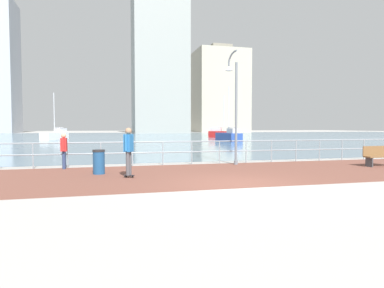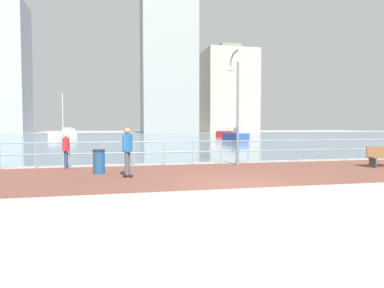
# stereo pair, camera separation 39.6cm
# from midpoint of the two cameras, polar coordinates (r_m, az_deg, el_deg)

# --- Properties ---
(ground) EXTENTS (220.00, 220.00, 0.00)m
(ground) POSITION_cam_midpoint_polar(r_m,az_deg,el_deg) (49.97, -10.11, 0.80)
(ground) COLOR #ADAAA5
(brick_paving) EXTENTS (28.00, 6.51, 0.01)m
(brick_paving) POSITION_cam_midpoint_polar(r_m,az_deg,el_deg) (13.15, 2.65, -4.94)
(brick_paving) COLOR brown
(brick_paving) RESTS_ON ground
(harbor_water) EXTENTS (180.00, 88.00, 0.00)m
(harbor_water) POSITION_cam_midpoint_polar(r_m,az_deg,el_deg) (60.85, -10.90, 1.17)
(harbor_water) COLOR slate
(harbor_water) RESTS_ON ground
(waterfront_railing) EXTENTS (25.25, 0.06, 1.13)m
(waterfront_railing) POSITION_cam_midpoint_polar(r_m,az_deg,el_deg) (16.20, -0.75, -0.71)
(waterfront_railing) COLOR #8C99A3
(waterfront_railing) RESTS_ON ground
(lamppost) EXTENTS (0.46, 0.79, 5.42)m
(lamppost) POSITION_cam_midpoint_polar(r_m,az_deg,el_deg) (16.37, 6.36, 7.09)
(lamppost) COLOR slate
(lamppost) RESTS_ON ground
(skateboarder) EXTENTS (0.40, 0.53, 1.77)m
(skateboarder) POSITION_cam_midpoint_polar(r_m,az_deg,el_deg) (12.20, -11.52, -0.59)
(skateboarder) COLOR black
(skateboarder) RESTS_ON ground
(bystander) EXTENTS (0.25, 0.55, 1.53)m
(bystander) POSITION_cam_midpoint_polar(r_m,az_deg,el_deg) (15.49, -21.40, -0.65)
(bystander) COLOR navy
(bystander) RESTS_ON ground
(trash_bin) EXTENTS (0.46, 0.46, 0.93)m
(trash_bin) POSITION_cam_midpoint_polar(r_m,az_deg,el_deg) (13.43, -16.19, -2.89)
(trash_bin) COLOR navy
(trash_bin) RESTS_ON ground
(park_bench) EXTENTS (1.63, 0.58, 0.92)m
(park_bench) POSITION_cam_midpoint_polar(r_m,az_deg,el_deg) (17.56, 28.33, -1.75)
(park_bench) COLOR brown
(park_bench) RESTS_ON ground
(sailboat_navy) EXTENTS (3.48, 4.85, 6.62)m
(sailboat_navy) POSITION_cam_midpoint_polar(r_m,az_deg,el_deg) (52.31, -22.17, 1.42)
(sailboat_navy) COLOR white
(sailboat_navy) RESTS_ON ground
(sailboat_gray) EXTENTS (1.85, 4.93, 6.79)m
(sailboat_gray) POSITION_cam_midpoint_polar(r_m,az_deg,el_deg) (42.07, 5.97, 1.33)
(sailboat_gray) COLOR #284799
(sailboat_gray) RESTS_ON ground
(sailboat_white) EXTENTS (4.54, 4.73, 7.04)m
(sailboat_white) POSITION_cam_midpoint_polar(r_m,az_deg,el_deg) (56.52, 4.98, 1.76)
(sailboat_white) COLOR #B21E1E
(sailboat_white) RESTS_ON ground
(tower_steel) EXTENTS (15.20, 12.19, 47.63)m
(tower_steel) POSITION_cam_midpoint_polar(r_m,az_deg,el_deg) (100.37, -5.57, 15.08)
(tower_steel) COLOR #939993
(tower_steel) RESTS_ON ground
(tower_brick) EXTENTS (17.63, 14.42, 30.28)m
(tower_brick) POSITION_cam_midpoint_polar(r_m,az_deg,el_deg) (121.18, 4.65, 8.83)
(tower_brick) COLOR #B2AD99
(tower_brick) RESTS_ON ground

